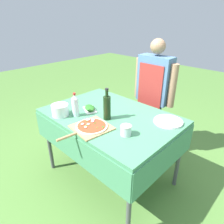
{
  "coord_description": "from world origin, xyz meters",
  "views": [
    {
      "loc": [
        1.28,
        -1.29,
        1.74
      ],
      "look_at": [
        0.03,
        0.0,
        0.86
      ],
      "focal_mm": 32.0,
      "sensor_mm": 36.0,
      "label": 1
    }
  ],
  "objects_px": {
    "pizza_on_peel": "(91,127)",
    "mixing_tub": "(60,110)",
    "plate_stack": "(168,121)",
    "oil_bottle": "(107,107)",
    "sauce_jar": "(126,131)",
    "water_bottle": "(75,105)",
    "person_cook": "(154,91)",
    "prep_table": "(110,122)",
    "herb_container": "(90,108)"
  },
  "relations": [
    {
      "from": "herb_container",
      "to": "sauce_jar",
      "type": "height_order",
      "value": "sauce_jar"
    },
    {
      "from": "herb_container",
      "to": "sauce_jar",
      "type": "bearing_deg",
      "value": -9.83
    },
    {
      "from": "prep_table",
      "to": "water_bottle",
      "type": "xyz_separation_m",
      "value": [
        -0.23,
        -0.26,
        0.2
      ]
    },
    {
      "from": "pizza_on_peel",
      "to": "mixing_tub",
      "type": "height_order",
      "value": "mixing_tub"
    },
    {
      "from": "water_bottle",
      "to": "herb_container",
      "type": "xyz_separation_m",
      "value": [
        -0.0,
        0.18,
        -0.09
      ]
    },
    {
      "from": "prep_table",
      "to": "herb_container",
      "type": "xyz_separation_m",
      "value": [
        -0.24,
        -0.07,
        0.1
      ]
    },
    {
      "from": "pizza_on_peel",
      "to": "water_bottle",
      "type": "height_order",
      "value": "water_bottle"
    },
    {
      "from": "sauce_jar",
      "to": "person_cook",
      "type": "bearing_deg",
      "value": 110.2
    },
    {
      "from": "oil_bottle",
      "to": "herb_container",
      "type": "bearing_deg",
      "value": 177.56
    },
    {
      "from": "person_cook",
      "to": "sauce_jar",
      "type": "height_order",
      "value": "person_cook"
    },
    {
      "from": "pizza_on_peel",
      "to": "plate_stack",
      "type": "bearing_deg",
      "value": 59.57
    },
    {
      "from": "oil_bottle",
      "to": "mixing_tub",
      "type": "height_order",
      "value": "oil_bottle"
    },
    {
      "from": "sauce_jar",
      "to": "oil_bottle",
      "type": "bearing_deg",
      "value": 164.06
    },
    {
      "from": "plate_stack",
      "to": "mixing_tub",
      "type": "bearing_deg",
      "value": -143.69
    },
    {
      "from": "mixing_tub",
      "to": "oil_bottle",
      "type": "bearing_deg",
      "value": 35.09
    },
    {
      "from": "oil_bottle",
      "to": "sauce_jar",
      "type": "relative_size",
      "value": 3.27
    },
    {
      "from": "oil_bottle",
      "to": "sauce_jar",
      "type": "xyz_separation_m",
      "value": [
        0.32,
        -0.09,
        -0.09
      ]
    },
    {
      "from": "prep_table",
      "to": "oil_bottle",
      "type": "xyz_separation_m",
      "value": [
        0.04,
        -0.08,
        0.21
      ]
    },
    {
      "from": "pizza_on_peel",
      "to": "prep_table",
      "type": "bearing_deg",
      "value": 108.29
    },
    {
      "from": "mixing_tub",
      "to": "water_bottle",
      "type": "bearing_deg",
      "value": 40.97
    },
    {
      "from": "plate_stack",
      "to": "oil_bottle",
      "type": "bearing_deg",
      "value": -142.69
    },
    {
      "from": "mixing_tub",
      "to": "prep_table",
      "type": "bearing_deg",
      "value": 45.68
    },
    {
      "from": "sauce_jar",
      "to": "herb_container",
      "type": "bearing_deg",
      "value": 170.17
    },
    {
      "from": "oil_bottle",
      "to": "water_bottle",
      "type": "distance_m",
      "value": 0.32
    },
    {
      "from": "water_bottle",
      "to": "pizza_on_peel",
      "type": "bearing_deg",
      "value": -10.81
    },
    {
      "from": "prep_table",
      "to": "water_bottle",
      "type": "distance_m",
      "value": 0.4
    },
    {
      "from": "prep_table",
      "to": "mixing_tub",
      "type": "height_order",
      "value": "mixing_tub"
    },
    {
      "from": "person_cook",
      "to": "mixing_tub",
      "type": "height_order",
      "value": "person_cook"
    },
    {
      "from": "prep_table",
      "to": "plate_stack",
      "type": "relative_size",
      "value": 4.99
    },
    {
      "from": "pizza_on_peel",
      "to": "plate_stack",
      "type": "distance_m",
      "value": 0.73
    },
    {
      "from": "water_bottle",
      "to": "mixing_tub",
      "type": "xyz_separation_m",
      "value": [
        -0.12,
        -0.1,
        -0.06
      ]
    },
    {
      "from": "person_cook",
      "to": "pizza_on_peel",
      "type": "distance_m",
      "value": 1.05
    },
    {
      "from": "herb_container",
      "to": "mixing_tub",
      "type": "distance_m",
      "value": 0.31
    },
    {
      "from": "person_cook",
      "to": "mixing_tub",
      "type": "bearing_deg",
      "value": 70.86
    },
    {
      "from": "pizza_on_peel",
      "to": "sauce_jar",
      "type": "relative_size",
      "value": 5.33
    },
    {
      "from": "prep_table",
      "to": "sauce_jar",
      "type": "distance_m",
      "value": 0.42
    },
    {
      "from": "pizza_on_peel",
      "to": "oil_bottle",
      "type": "bearing_deg",
      "value": 102.33
    },
    {
      "from": "person_cook",
      "to": "plate_stack",
      "type": "height_order",
      "value": "person_cook"
    },
    {
      "from": "prep_table",
      "to": "person_cook",
      "type": "xyz_separation_m",
      "value": [
        0.03,
        0.73,
        0.15
      ]
    },
    {
      "from": "prep_table",
      "to": "plate_stack",
      "type": "bearing_deg",
      "value": 28.15
    },
    {
      "from": "plate_stack",
      "to": "person_cook",
      "type": "bearing_deg",
      "value": 136.15
    },
    {
      "from": "oil_bottle",
      "to": "herb_container",
      "type": "relative_size",
      "value": 1.38
    },
    {
      "from": "prep_table",
      "to": "sauce_jar",
      "type": "height_order",
      "value": "sauce_jar"
    },
    {
      "from": "oil_bottle",
      "to": "pizza_on_peel",
      "type": "bearing_deg",
      "value": -84.5
    },
    {
      "from": "pizza_on_peel",
      "to": "mixing_tub",
      "type": "bearing_deg",
      "value": -166.74
    },
    {
      "from": "person_cook",
      "to": "mixing_tub",
      "type": "relative_size",
      "value": 8.83
    },
    {
      "from": "prep_table",
      "to": "mixing_tub",
      "type": "distance_m",
      "value": 0.52
    },
    {
      "from": "prep_table",
      "to": "herb_container",
      "type": "height_order",
      "value": "herb_container"
    },
    {
      "from": "person_cook",
      "to": "mixing_tub",
      "type": "distance_m",
      "value": 1.15
    },
    {
      "from": "pizza_on_peel",
      "to": "oil_bottle",
      "type": "relative_size",
      "value": 1.63
    }
  ]
}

